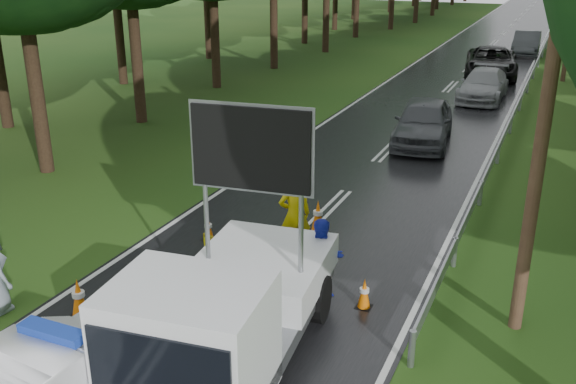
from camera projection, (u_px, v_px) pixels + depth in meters
The scene contains 18 objects.
ground at pixel (220, 319), 12.29m from camera, with size 160.00×160.00×0.00m, color #184112.
road at pixel (469, 68), 37.96m from camera, with size 7.00×140.00×0.02m, color black.
guardrail at pixel (536, 64), 36.09m from camera, with size 0.12×60.06×0.70m.
utility_pole_near at pixel (554, 54), 10.24m from camera, with size 1.40×0.24×10.00m.
police_sedan at pixel (59, 377), 9.47m from camera, with size 2.00×4.45×1.56m.
work_truck at pixel (225, 313), 10.33m from camera, with size 2.90×5.53×4.23m.
barrier at pixel (245, 262), 12.85m from camera, with size 2.35×0.83×1.02m.
officer at pixel (295, 215), 14.45m from camera, with size 0.74×0.49×2.04m, color #D8C30B.
civilian at pixel (323, 259), 12.77m from camera, with size 0.82×0.64×1.70m, color #1C29B6.
queue_car_first at pixel (423, 122), 23.04m from camera, with size 1.91×4.75×1.62m, color #46484E.
queue_car_second at pixel (483, 85), 29.86m from camera, with size 1.95×4.79×1.39m, color gray.
queue_car_third at pixel (491, 62), 35.11m from camera, with size 2.67×5.80×1.61m, color black.
queue_car_fourth at pixel (527, 43), 42.47m from camera, with size 1.62×4.64×1.53m, color #383C3F.
cone_near_left at pixel (79, 298), 12.23m from camera, with size 0.39×0.39×0.82m.
cone_center at pixel (220, 301), 12.14m from camera, with size 0.38×0.38×0.80m.
cone_far at pixel (318, 216), 15.98m from camera, with size 0.39×0.39×0.82m.
cone_left_mid at pixel (208, 228), 15.49m from camera, with size 0.30×0.30×0.64m.
cone_right at pixel (364, 294), 12.56m from camera, with size 0.31×0.31×0.66m.
Camera 1 is at (5.46, -9.20, 6.65)m, focal length 40.00 mm.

